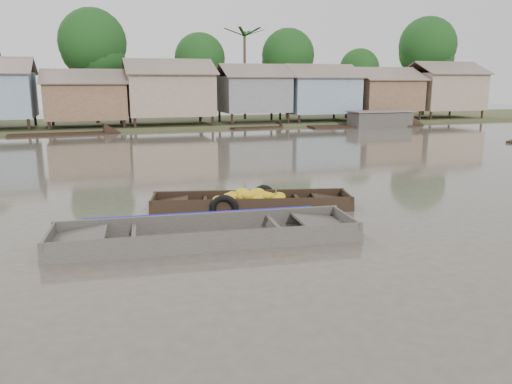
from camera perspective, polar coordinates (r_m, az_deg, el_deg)
name	(u,v)px	position (r m, az deg, el deg)	size (l,w,h in m)	color
ground	(251,236)	(12.11, -0.54, -5.09)	(120.00, 120.00, 0.00)	#4F483C
riverbank	(171,88)	(43.36, -9.68, 11.60)	(120.00, 12.47, 10.22)	#384723
banana_boat	(249,203)	(14.72, -0.81, -1.21)	(6.01, 2.71, 0.84)	black
viewer_boat	(208,238)	(11.89, -5.55, -5.22)	(7.27, 2.54, 0.57)	#3B3632
distant_boats	(314,127)	(39.22, 6.60, 7.44)	(46.41, 15.83, 1.38)	black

